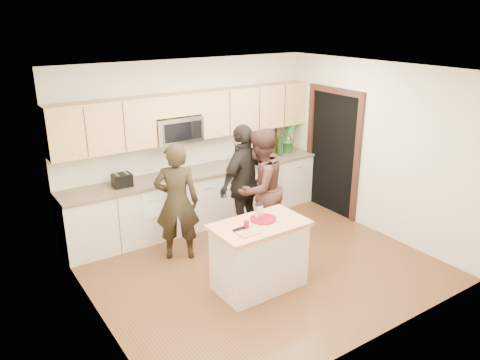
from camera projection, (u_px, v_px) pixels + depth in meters
floor at (259, 264)px, 6.63m from camera, size 4.50×4.50×0.00m
room_shell at (261, 147)px, 6.05m from camera, size 4.52×4.02×2.71m
back_cabinetry at (200, 197)px, 7.79m from camera, size 4.50×0.66×0.94m
upper_cabinetry at (195, 114)px, 7.47m from camera, size 4.50×0.33×0.75m
microwave at (177, 129)px, 7.32m from camera, size 0.76×0.41×0.40m
doorway at (333, 148)px, 8.12m from camera, size 0.06×1.25×2.20m
framed_picture at (282, 131)px, 8.78m from camera, size 0.30×0.03×0.38m
dish_towel at (150, 194)px, 7.04m from camera, size 0.34×0.60×0.48m
island at (259, 255)px, 5.95m from camera, size 1.21×0.71×0.90m
red_plate at (263, 219)px, 5.90m from camera, size 0.34×0.34×0.02m
box_grater at (259, 211)px, 5.84m from camera, size 0.10×0.06×0.21m
drink_glass at (246, 225)px, 5.65m from camera, size 0.07×0.07×0.10m
cutting_board at (248, 233)px, 5.53m from camera, size 0.25×0.18×0.02m
tongs at (241, 228)px, 5.61m from camera, size 0.23×0.03×0.02m
knife at (247, 233)px, 5.49m from camera, size 0.21×0.02×0.01m
toaster at (122, 180)px, 6.91m from camera, size 0.27×0.22×0.20m
bottle_cluster at (280, 144)px, 8.49m from camera, size 0.63×0.29×0.41m
orchid at (288, 138)px, 8.56m from camera, size 0.37×0.39×0.55m
woman_left at (177, 202)px, 6.57m from camera, size 0.75×0.66×1.72m
woman_center at (260, 189)px, 6.94m from camera, size 1.04×0.91×1.81m
woman_right at (244, 183)px, 7.11m from camera, size 1.16×0.77×1.84m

